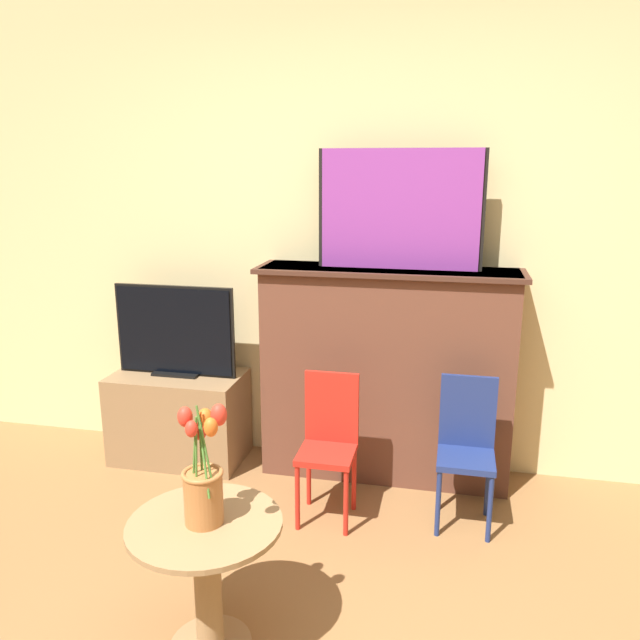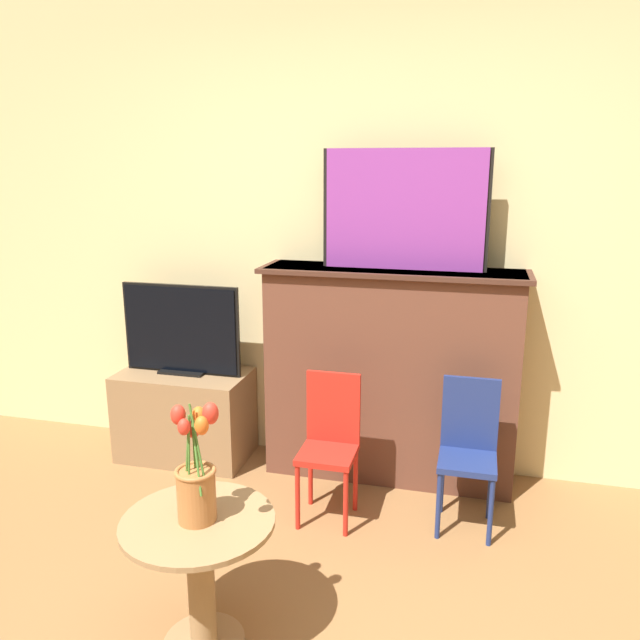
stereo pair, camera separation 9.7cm
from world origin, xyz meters
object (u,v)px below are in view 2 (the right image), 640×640
chair_red (330,438)px  chair_blue (468,445)px  painting (404,210)px  vase_tulips (196,478)px  tv_monitor (181,331)px

chair_red → chair_blue: bearing=7.8°
chair_red → chair_blue: size_ratio=1.00×
painting → chair_red: (-0.27, -0.50, -1.08)m
vase_tulips → painting: bearing=71.1°
tv_monitor → chair_red: size_ratio=0.98×
vase_tulips → chair_red: bearing=76.5°
painting → chair_red: 1.22m
chair_red → chair_blue: (0.66, 0.09, 0.00)m
chair_blue → vase_tulips: (-0.90, -1.08, 0.27)m
tv_monitor → vase_tulips: 1.61m
chair_red → vase_tulips: vase_tulips is taller
tv_monitor → chair_blue: bearing=-11.4°
painting → chair_blue: bearing=-46.1°
painting → vase_tulips: 1.77m
chair_blue → vase_tulips: size_ratio=1.59×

